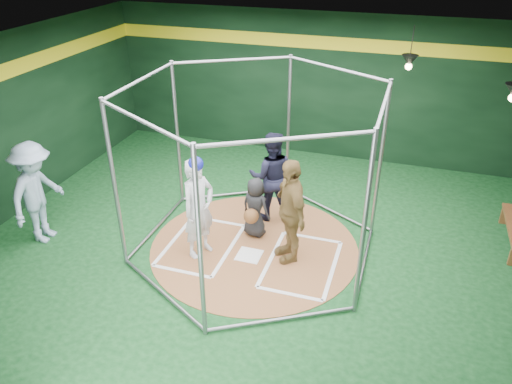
% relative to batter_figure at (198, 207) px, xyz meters
% --- Properties ---
extents(room_shell, '(10.10, 9.10, 3.53)m').
position_rel_batter_figure_xyz_m(room_shell, '(0.86, 0.47, 0.80)').
color(room_shell, '#0C3614').
rests_on(room_shell, ground).
extents(clay_disc, '(3.80, 3.80, 0.01)m').
position_rel_batter_figure_xyz_m(clay_disc, '(0.86, 0.47, -0.94)').
color(clay_disc, '#985E37').
rests_on(clay_disc, ground).
extents(home_plate, '(0.43, 0.43, 0.01)m').
position_rel_batter_figure_xyz_m(home_plate, '(0.86, 0.17, -0.93)').
color(home_plate, white).
rests_on(home_plate, clay_disc).
extents(batter_box_left, '(1.17, 1.77, 0.01)m').
position_rel_batter_figure_xyz_m(batter_box_left, '(-0.09, 0.22, -0.93)').
color(batter_box_left, white).
rests_on(batter_box_left, clay_disc).
extents(batter_box_right, '(1.17, 1.77, 0.01)m').
position_rel_batter_figure_xyz_m(batter_box_right, '(1.81, 0.22, -0.93)').
color(batter_box_right, white).
rests_on(batter_box_right, clay_disc).
extents(batting_cage, '(4.05, 4.67, 3.00)m').
position_rel_batter_figure_xyz_m(batting_cage, '(0.86, 0.47, 0.55)').
color(batting_cage, gray).
rests_on(batting_cage, ground).
extents(pendant_lamp_near, '(0.34, 0.34, 0.90)m').
position_rel_batter_figure_xyz_m(pendant_lamp_near, '(3.06, 4.07, 1.79)').
color(pendant_lamp_near, black).
rests_on(pendant_lamp_near, room_shell).
extents(batter_figure, '(0.67, 0.78, 1.89)m').
position_rel_batter_figure_xyz_m(batter_figure, '(0.00, 0.00, 0.00)').
color(batter_figure, silver).
rests_on(batter_figure, clay_disc).
extents(visitor_leopard, '(1.01, 1.18, 1.90)m').
position_rel_batter_figure_xyz_m(visitor_leopard, '(1.53, 0.36, 0.01)').
color(visitor_leopard, '#A78547').
rests_on(visitor_leopard, clay_disc).
extents(catcher_figure, '(0.66, 0.65, 1.17)m').
position_rel_batter_figure_xyz_m(catcher_figure, '(0.75, 0.85, -0.35)').
color(catcher_figure, black).
rests_on(catcher_figure, clay_disc).
extents(umpire, '(1.05, 0.92, 1.82)m').
position_rel_batter_figure_xyz_m(umpire, '(0.84, 1.58, -0.03)').
color(umpire, black).
rests_on(umpire, clay_disc).
extents(bystander_blue, '(0.76, 1.28, 1.95)m').
position_rel_batter_figure_xyz_m(bystander_blue, '(-2.97, -0.46, 0.02)').
color(bystander_blue, '#90A7BE').
rests_on(bystander_blue, ground).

